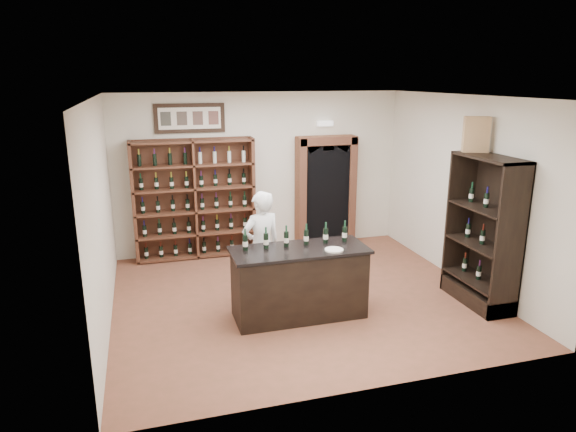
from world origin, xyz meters
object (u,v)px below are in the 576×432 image
object	(u,v)px
tasting_counter	(299,283)
counter_bottle_0	(245,242)
side_cabinet	(483,254)
shopkeeper	(261,247)
wine_crate	(476,134)
wine_shelf	(194,199)

from	to	relation	value
tasting_counter	counter_bottle_0	xyz separation A→B (m)	(-0.72, 0.14, 0.61)
side_cabinet	shopkeeper	world-z (taller)	side_cabinet
tasting_counter	shopkeeper	world-z (taller)	shopkeeper
wine_crate	side_cabinet	bearing A→B (deg)	-64.00
wine_shelf	shopkeeper	world-z (taller)	wine_shelf
wine_shelf	counter_bottle_0	bearing A→B (deg)	-82.24
tasting_counter	counter_bottle_0	distance (m)	0.96
side_cabinet	wine_crate	xyz separation A→B (m)	(-0.02, 0.40, 1.70)
wine_shelf	wine_crate	xyz separation A→B (m)	(3.81, -2.83, 1.36)
wine_shelf	counter_bottle_0	distance (m)	2.81
tasting_counter	wine_crate	bearing A→B (deg)	2.11
tasting_counter	shopkeeper	xyz separation A→B (m)	(-0.38, 0.67, 0.35)
shopkeeper	wine_shelf	bearing A→B (deg)	-87.21
shopkeeper	wine_crate	world-z (taller)	wine_crate
counter_bottle_0	wine_crate	bearing A→B (deg)	-0.74
tasting_counter	side_cabinet	distance (m)	2.75
wine_shelf	shopkeeper	size ratio (longest dim) A/B	1.31
tasting_counter	wine_crate	xyz separation A→B (m)	(2.71, 0.10, 1.96)
tasting_counter	shopkeeper	bearing A→B (deg)	119.47
side_cabinet	shopkeeper	bearing A→B (deg)	162.68
tasting_counter	shopkeeper	distance (m)	0.84
shopkeeper	wine_crate	distance (m)	3.53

